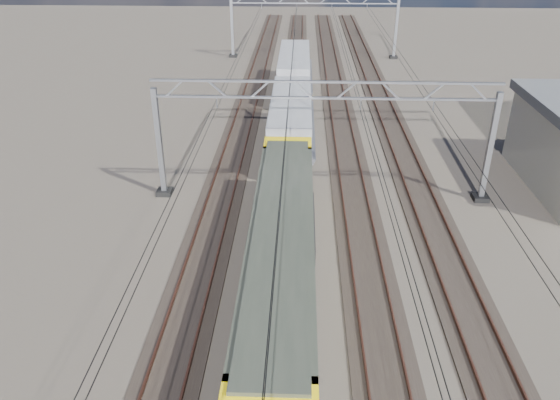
{
  "coord_description": "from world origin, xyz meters",
  "views": [
    {
      "loc": [
        -1.29,
        -25.3,
        15.15
      ],
      "look_at": [
        -2.26,
        -1.06,
        2.4
      ],
      "focal_mm": 35.0,
      "sensor_mm": 36.0,
      "label": 1
    }
  ],
  "objects_px": {
    "catenary_gantry_far": "(314,24)",
    "hopper_wagon_mid": "(294,69)",
    "catenary_gantry_mid": "(323,136)",
    "hopper_wagon_lead": "(291,119)",
    "locomotive": "(282,256)"
  },
  "relations": [
    {
      "from": "catenary_gantry_mid",
      "to": "hopper_wagon_mid",
      "type": "xyz_separation_m",
      "value": [
        -2.0,
        21.88,
        -1.67
      ]
    },
    {
      "from": "catenary_gantry_mid",
      "to": "locomotive",
      "type": "distance_m",
      "value": 10.34
    },
    {
      "from": "locomotive",
      "to": "hopper_wagon_lead",
      "type": "xyz_separation_m",
      "value": [
        -0.0,
        17.7,
        -0.09
      ]
    },
    {
      "from": "catenary_gantry_mid",
      "to": "hopper_wagon_lead",
      "type": "distance_m",
      "value": 8.11
    },
    {
      "from": "catenary_gantry_far",
      "to": "hopper_wagon_mid",
      "type": "bearing_deg",
      "value": -98.06
    },
    {
      "from": "catenary_gantry_mid",
      "to": "locomotive",
      "type": "height_order",
      "value": "catenary_gantry_mid"
    },
    {
      "from": "locomotive",
      "to": "hopper_wagon_mid",
      "type": "bearing_deg",
      "value": 90.0
    },
    {
      "from": "locomotive",
      "to": "hopper_wagon_mid",
      "type": "xyz_separation_m",
      "value": [
        -0.0,
        31.9,
        -0.09
      ]
    },
    {
      "from": "catenary_gantry_mid",
      "to": "locomotive",
      "type": "bearing_deg",
      "value": -101.29
    },
    {
      "from": "hopper_wagon_lead",
      "to": "hopper_wagon_mid",
      "type": "xyz_separation_m",
      "value": [
        0.0,
        14.2,
        0.0
      ]
    },
    {
      "from": "catenary_gantry_far",
      "to": "hopper_wagon_mid",
      "type": "relative_size",
      "value": 1.53
    },
    {
      "from": "hopper_wagon_lead",
      "to": "hopper_wagon_mid",
      "type": "relative_size",
      "value": 1.0
    },
    {
      "from": "catenary_gantry_mid",
      "to": "hopper_wagon_mid",
      "type": "relative_size",
      "value": 1.53
    },
    {
      "from": "locomotive",
      "to": "hopper_wagon_lead",
      "type": "bearing_deg",
      "value": 90.0
    },
    {
      "from": "locomotive",
      "to": "hopper_wagon_mid",
      "type": "distance_m",
      "value": 31.9
    }
  ]
}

